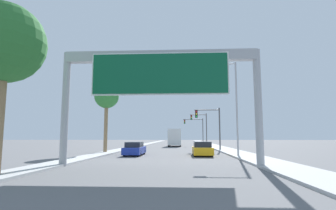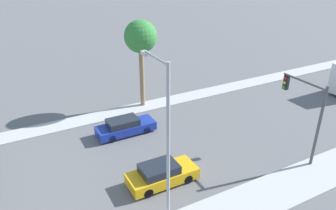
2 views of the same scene
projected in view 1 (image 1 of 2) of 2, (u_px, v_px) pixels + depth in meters
name	position (u px, v px, depth m)	size (l,w,h in m)	color
sidewalk_right	(210.00, 145.00, 58.18)	(3.00, 120.00, 0.15)	#B1B1B1
median_strip_left	(144.00, 145.00, 58.98)	(2.00, 120.00, 0.15)	#B1B1B1
sign_gantry	(160.00, 75.00, 17.53)	(13.39, 0.73, 7.73)	#9EA0A5
car_far_right	(135.00, 149.00, 27.31)	(1.76, 4.79, 1.38)	navy
car_near_center	(176.00, 142.00, 62.78)	(1.83, 4.48, 1.42)	gold
car_mid_right	(202.00, 149.00, 26.69)	(1.89, 4.55, 1.43)	gold
truck_box_primary	(175.00, 138.00, 51.87)	(2.49, 7.18, 3.39)	white
traffic_light_near_intersection	(211.00, 122.00, 36.95)	(3.63, 0.32, 6.00)	#4C4C4F
traffic_light_mid_block	(202.00, 124.00, 56.84)	(3.64, 0.32, 6.95)	#4C4C4F
traffic_light_far_intersection	(197.00, 127.00, 66.77)	(5.13, 0.32, 6.57)	#4C4C4F
palm_tree_foreground	(4.00, 44.00, 13.30)	(4.10, 4.10, 8.75)	#8C704C
palm_tree_background	(107.00, 98.00, 31.66)	(2.93, 2.93, 8.27)	#8C704C
street_lamp_right	(233.00, 100.00, 25.80)	(2.75, 0.28, 9.35)	#9EA0A5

